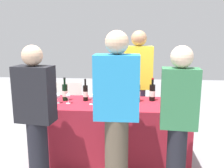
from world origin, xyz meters
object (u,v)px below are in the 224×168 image
server_pouring (138,83)px  menu_board (67,105)px  wine_glass_4 (133,101)px  guest_2 (178,119)px  wine_bottle_2 (98,93)px  wine_glass_1 (68,96)px  wine_bottle_6 (152,92)px  wine_glass_3 (101,97)px  wine_bottle_3 (111,91)px  guest_1 (117,111)px  wine_bottle_0 (65,92)px  wine_glass_0 (58,96)px  wine_bottle_4 (126,92)px  guest_0 (36,115)px  wine_bottle_1 (85,93)px  wine_glass_2 (91,97)px  wine_bottle_5 (138,93)px

server_pouring → menu_board: bearing=-19.8°
wine_glass_4 → guest_2: guest_2 is taller
wine_bottle_2 → wine_glass_1: wine_bottle_2 is taller
wine_bottle_6 → server_pouring: 0.51m
wine_bottle_6 → wine_glass_3: size_ratio=2.30×
wine_bottle_3 → guest_1: guest_1 is taller
wine_bottle_0 → wine_glass_3: 0.52m
wine_glass_0 → wine_glass_1: bearing=-3.4°
wine_bottle_4 → guest_0: (-0.91, -0.82, -0.06)m
wine_bottle_1 → wine_bottle_6: bearing=4.7°
wine_bottle_6 → wine_glass_2: wine_bottle_6 is taller
wine_bottle_4 → guest_1: size_ratio=0.19×
wine_bottle_4 → wine_glass_1: size_ratio=2.47×
wine_glass_1 → guest_0: (-0.18, -0.63, -0.04)m
wine_bottle_6 → wine_glass_3: wine_bottle_6 is taller
wine_bottle_4 → menu_board: wine_bottle_4 is taller
wine_bottle_3 → wine_glass_3: 0.24m
wine_bottle_0 → wine_glass_0: bearing=-116.5°
wine_glass_1 → wine_glass_4: 0.83m
wine_bottle_1 → wine_glass_3: wine_bottle_1 is taller
wine_glass_0 → wine_bottle_6: bearing=10.0°
wine_bottle_0 → wine_bottle_5: bearing=1.0°
wine_glass_1 → wine_glass_4: bearing=-7.9°
wine_bottle_0 → wine_bottle_4: bearing=4.0°
wine_bottle_6 → wine_bottle_0: bearing=-175.7°
wine_bottle_1 → wine_glass_3: (0.23, -0.17, -0.01)m
wine_bottle_5 → wine_glass_2: 0.61m
wine_bottle_2 → guest_0: (-0.55, -0.77, -0.05)m
wine_bottle_3 → wine_glass_1: size_ratio=2.43×
guest_2 → menu_board: (-1.60, 1.82, -0.44)m
wine_bottle_3 → menu_board: 1.35m
wine_bottle_6 → wine_bottle_4: bearing=-175.2°
wine_bottle_2 → server_pouring: server_pouring is taller
wine_bottle_1 → wine_bottle_5: (0.69, 0.00, 0.01)m
wine_bottle_2 → wine_glass_2: size_ratio=2.21×
guest_2 → server_pouring: bearing=109.5°
wine_bottle_0 → wine_bottle_1: wine_bottle_0 is taller
wine_bottle_4 → wine_glass_1: bearing=-165.3°
guest_1 → menu_board: size_ratio=2.02×
wine_bottle_0 → wine_bottle_6: 1.16m
wine_glass_1 → menu_board: size_ratio=0.16×
wine_bottle_3 → wine_glass_2: 0.31m
wine_glass_1 → wine_glass_4: wine_glass_1 is taller
guest_2 → wine_bottle_2: bearing=142.1°
wine_bottle_6 → wine_glass_1: (-1.08, -0.22, -0.02)m
wine_glass_1 → guest_0: size_ratio=0.09×
server_pouring → guest_2: (0.36, -1.39, -0.07)m
wine_bottle_5 → guest_1: bearing=-105.5°
wine_bottle_0 → wine_bottle_2: wine_bottle_0 is taller
wine_glass_3 → menu_board: bearing=123.5°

